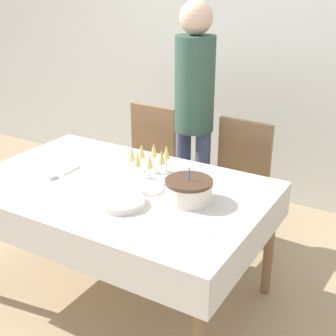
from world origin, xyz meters
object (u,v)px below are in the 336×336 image
Objects in this scene: dining_chair_far_left at (146,163)px; person_standing at (194,101)px; champagne_tray at (149,162)px; birthday_cake at (189,190)px; dining_chair_far_right at (236,183)px; plate_stack_main at (121,202)px; plate_stack_dessert at (146,186)px.

person_standing is at bearing 6.18° from dining_chair_far_left.
birthday_cake is at bearing -24.96° from champagne_tray.
plate_stack_main is (-0.22, -1.06, 0.26)m from dining_chair_far_right.
dining_chair_far_left reaches higher than plate_stack_main.
birthday_cake is (0.83, -0.83, 0.30)m from dining_chair_far_left.
person_standing is (-0.43, 0.87, 0.23)m from birthday_cake.
person_standing is (-0.15, 1.10, 0.27)m from plate_stack_main.
champagne_tray is at bearing 115.82° from plate_stack_dessert.
champagne_tray reaches higher than plate_stack_main.
plate_stack_dessert is at bearing 177.83° from birthday_cake.
dining_chair_far_right is at bearing 75.17° from plate_stack_dessert.
dining_chair_far_left is 1.21m from birthday_cake.
dining_chair_far_left reaches higher than plate_stack_dessert.
dining_chair_far_right is at bearing -0.01° from dining_chair_far_left.
dining_chair_far_right is at bearing 94.48° from birthday_cake.
dining_chair_far_right is 0.55× the size of person_standing.
birthday_cake is at bearing 39.15° from plate_stack_main.
birthday_cake reaches higher than plate_stack_main.
dining_chair_far_left and dining_chair_far_right have the same top height.
dining_chair_far_right reaches higher than champagne_tray.
dining_chair_far_right is at bearing 78.48° from plate_stack_main.
person_standing reaches higher than plate_stack_dessert.
plate_stack_main reaches higher than plate_stack_dessert.
person_standing is at bearing 173.33° from dining_chair_far_right.
dining_chair_far_left is at bearing 117.13° from plate_stack_main.
dining_chair_far_left is 1.00× the size of dining_chair_far_right.
birthday_cake is 1.01× the size of plate_stack_main.
person_standing is at bearing 95.90° from champagne_tray.
dining_chair_far_left is 1.02m from plate_stack_dessert.
plate_stack_main is at bearing -79.05° from champagne_tray.
plate_stack_main is at bearing -140.85° from birthday_cake.
dining_chair_far_left is 0.67m from person_standing.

